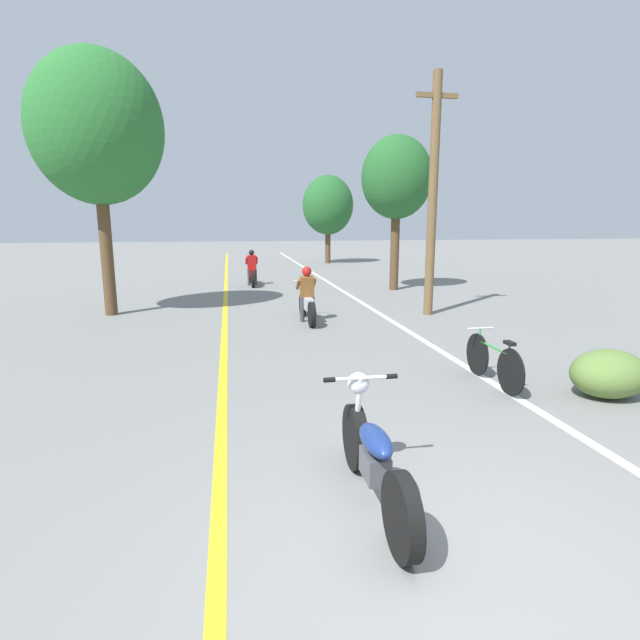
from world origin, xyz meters
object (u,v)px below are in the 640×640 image
at_px(roadside_tree_right_far, 328,205).
at_px(roadside_tree_left, 96,129).
at_px(roadside_tree_right_near, 397,179).
at_px(bicycle_parked, 493,361).
at_px(motorcycle_rider_lead, 307,301).
at_px(motorcycle_rider_far, 252,272).
at_px(utility_pole, 433,194).
at_px(motorcycle_foreground, 374,457).

height_order(roadside_tree_right_far, roadside_tree_left, roadside_tree_left).
bearing_deg(roadside_tree_right_near, bicycle_parked, -100.51).
distance_m(roadside_tree_right_far, motorcycle_rider_lead, 17.88).
bearing_deg(bicycle_parked, motorcycle_rider_far, 103.44).
distance_m(utility_pole, motorcycle_rider_lead, 4.31).
bearing_deg(bicycle_parked, roadside_tree_left, 134.59).
height_order(motorcycle_rider_lead, bicycle_parked, motorcycle_rider_lead).
height_order(utility_pole, roadside_tree_right_near, utility_pole).
bearing_deg(roadside_tree_right_far, roadside_tree_left, -120.34).
height_order(motorcycle_rider_lead, motorcycle_rider_far, motorcycle_rider_lead).
height_order(roadside_tree_left, bicycle_parked, roadside_tree_left).
distance_m(roadside_tree_right_far, bicycle_parked, 22.91).
distance_m(motorcycle_rider_far, bicycle_parked, 13.32).
bearing_deg(roadside_tree_left, roadside_tree_right_far, 59.66).
xyz_separation_m(utility_pole, motorcycle_rider_lead, (-3.38, -0.35, -2.65)).
relative_size(roadside_tree_right_near, bicycle_parked, 3.22).
height_order(roadside_tree_right_near, motorcycle_foreground, roadside_tree_right_near).
relative_size(roadside_tree_right_near, roadside_tree_left, 0.81).
height_order(utility_pole, bicycle_parked, utility_pole).
height_order(roadside_tree_right_far, motorcycle_rider_lead, roadside_tree_right_far).
height_order(utility_pole, roadside_tree_right_far, utility_pole).
relative_size(roadside_tree_right_far, bicycle_parked, 3.02).
relative_size(utility_pole, motorcycle_foreground, 2.96).
relative_size(utility_pole, motorcycle_rider_lead, 2.94).
relative_size(roadside_tree_left, motorcycle_foreground, 3.22).
distance_m(motorcycle_rider_lead, motorcycle_rider_far, 7.60).
distance_m(utility_pole, roadside_tree_left, 8.73).
distance_m(utility_pole, motorcycle_rider_far, 8.84).
bearing_deg(utility_pole, motorcycle_rider_far, 121.52).
relative_size(roadside_tree_right_far, motorcycle_rider_lead, 2.44).
relative_size(motorcycle_rider_lead, motorcycle_rider_far, 0.99).
bearing_deg(bicycle_parked, motorcycle_foreground, -133.86).
relative_size(motorcycle_foreground, motorcycle_rider_lead, 0.99).
distance_m(roadside_tree_right_near, motorcycle_rider_lead, 7.48).
xyz_separation_m(motorcycle_rider_lead, bicycle_parked, (2.07, -5.43, -0.16)).
bearing_deg(bicycle_parked, roadside_tree_right_near, 79.49).
height_order(roadside_tree_right_near, roadside_tree_right_far, roadside_tree_right_near).
bearing_deg(bicycle_parked, roadside_tree_right_far, 85.31).
distance_m(roadside_tree_right_near, motorcycle_rider_far, 6.54).
xyz_separation_m(roadside_tree_right_far, motorcycle_rider_far, (-4.95, -9.68, -2.86)).
bearing_deg(motorcycle_rider_far, roadside_tree_right_far, 62.90).
height_order(roadside_tree_right_near, roadside_tree_left, roadside_tree_left).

